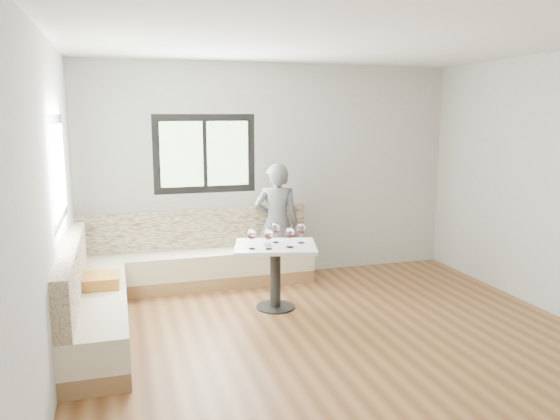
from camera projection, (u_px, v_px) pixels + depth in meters
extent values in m
cube|color=brown|center=(346.00, 347.00, 5.11)|extent=(5.00, 5.00, 0.01)
cube|color=white|center=(353.00, 36.00, 4.62)|extent=(5.00, 5.00, 0.01)
cube|color=#B7B7B2|center=(273.00, 171.00, 7.22)|extent=(5.00, 0.01, 2.80)
cube|color=#B7B7B2|center=(48.00, 214.00, 4.16)|extent=(0.01, 5.00, 2.80)
cube|color=black|center=(205.00, 154.00, 6.91)|extent=(1.30, 0.02, 1.00)
cube|color=black|center=(58.00, 170.00, 4.96)|extent=(0.02, 1.30, 1.00)
cube|color=olive|center=(199.00, 280.00, 6.90)|extent=(2.90, 0.55, 0.16)
cube|color=beige|center=(199.00, 263.00, 6.86)|extent=(2.90, 0.55, 0.29)
cube|color=#F2E4BF|center=(196.00, 229.00, 6.98)|extent=(2.90, 0.14, 0.50)
cube|color=olive|center=(99.00, 333.00, 5.24)|extent=(0.55, 2.25, 0.16)
cube|color=beige|center=(97.00, 310.00, 5.20)|extent=(0.55, 2.25, 0.29)
cube|color=#F2E4BF|center=(72.00, 272.00, 5.08)|extent=(0.14, 2.25, 0.50)
cube|color=#C3832C|center=(99.00, 281.00, 5.45)|extent=(0.40, 0.40, 0.12)
cylinder|color=black|center=(275.00, 307.00, 6.14)|extent=(0.43, 0.43, 0.02)
cylinder|color=black|center=(275.00, 278.00, 6.08)|extent=(0.12, 0.12, 0.69)
cube|color=silver|center=(275.00, 247.00, 6.02)|extent=(1.03, 0.89, 0.04)
imported|color=#4F5055|center=(277.00, 223.00, 6.96)|extent=(0.64, 0.51, 1.54)
cylinder|color=white|center=(266.00, 244.00, 5.99)|extent=(0.10, 0.10, 0.04)
sphere|color=black|center=(267.00, 242.00, 6.00)|extent=(0.02, 0.02, 0.02)
sphere|color=black|center=(265.00, 243.00, 5.99)|extent=(0.02, 0.02, 0.02)
sphere|color=black|center=(267.00, 243.00, 5.97)|extent=(0.02, 0.02, 0.02)
cylinder|color=white|center=(252.00, 249.00, 5.83)|extent=(0.07, 0.07, 0.01)
cylinder|color=white|center=(252.00, 244.00, 5.82)|extent=(0.01, 0.01, 0.10)
ellipsoid|color=white|center=(252.00, 234.00, 5.80)|extent=(0.10, 0.10, 0.12)
cylinder|color=#44040B|center=(252.00, 237.00, 5.81)|extent=(0.07, 0.07, 0.03)
cylinder|color=white|center=(269.00, 249.00, 5.82)|extent=(0.07, 0.07, 0.01)
cylinder|color=white|center=(269.00, 244.00, 5.81)|extent=(0.01, 0.01, 0.10)
ellipsoid|color=white|center=(269.00, 234.00, 5.80)|extent=(0.10, 0.10, 0.12)
cylinder|color=#44040B|center=(269.00, 237.00, 5.80)|extent=(0.07, 0.07, 0.03)
cylinder|color=white|center=(290.00, 247.00, 5.90)|extent=(0.07, 0.07, 0.01)
cylinder|color=white|center=(290.00, 242.00, 5.89)|extent=(0.01, 0.01, 0.10)
ellipsoid|color=white|center=(290.00, 233.00, 5.87)|extent=(0.10, 0.10, 0.12)
cylinder|color=#44040B|center=(290.00, 235.00, 5.88)|extent=(0.07, 0.07, 0.03)
cylinder|color=white|center=(275.00, 242.00, 6.12)|extent=(0.07, 0.07, 0.01)
cylinder|color=white|center=(275.00, 238.00, 6.11)|extent=(0.01, 0.01, 0.10)
ellipsoid|color=white|center=(275.00, 228.00, 6.09)|extent=(0.10, 0.10, 0.12)
cylinder|color=#44040B|center=(275.00, 231.00, 6.10)|extent=(0.07, 0.07, 0.03)
cylinder|color=white|center=(301.00, 243.00, 6.10)|extent=(0.07, 0.07, 0.01)
cylinder|color=white|center=(301.00, 238.00, 6.09)|extent=(0.01, 0.01, 0.10)
ellipsoid|color=white|center=(301.00, 229.00, 6.07)|extent=(0.10, 0.10, 0.12)
cylinder|color=#44040B|center=(301.00, 231.00, 6.08)|extent=(0.07, 0.07, 0.03)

